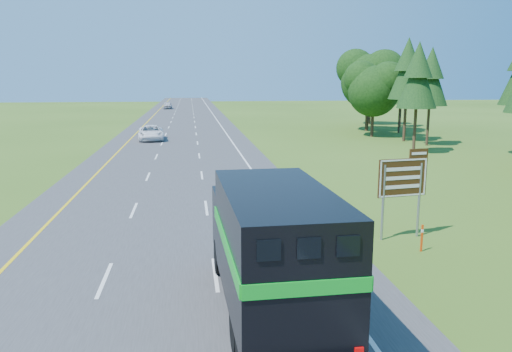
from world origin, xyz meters
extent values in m
cube|color=#38383A|center=(0.00, 50.00, 0.02)|extent=(15.00, 260.00, 0.04)
cube|color=yellow|center=(-5.50, 50.00, 0.04)|extent=(0.15, 260.00, 0.01)
cube|color=white|center=(5.50, 50.00, 0.04)|extent=(0.15, 260.00, 0.01)
cylinder|color=black|center=(2.02, 11.14, 0.62)|extent=(0.40, 1.17, 1.16)
cylinder|color=black|center=(4.24, 11.20, 0.62)|extent=(0.40, 1.17, 1.16)
cylinder|color=black|center=(2.16, 6.06, 0.62)|extent=(0.40, 1.17, 1.16)
cylinder|color=black|center=(4.38, 6.12, 0.62)|extent=(0.40, 1.17, 1.16)
cylinder|color=black|center=(4.41, 4.86, 0.62)|extent=(0.40, 1.17, 1.16)
cube|color=black|center=(3.22, 7.78, 0.75)|extent=(2.77, 8.53, 0.30)
cube|color=black|center=(3.13, 11.06, 1.90)|extent=(2.64, 1.97, 2.01)
cube|color=black|center=(3.10, 12.04, 2.43)|extent=(2.33, 0.13, 0.63)
cube|color=black|center=(3.24, 7.04, 2.35)|extent=(2.81, 6.21, 2.91)
cube|color=#089C1D|center=(3.33, 3.96, 2.50)|extent=(2.64, 0.12, 0.32)
cube|color=#089C1D|center=(1.90, 7.01, 2.50)|extent=(0.21, 6.13, 0.32)
cube|color=#089C1D|center=(4.58, 7.08, 2.50)|extent=(0.21, 6.13, 0.32)
cube|color=black|center=(2.53, 3.94, 3.33)|extent=(0.48, 0.06, 0.42)
cube|color=black|center=(3.33, 3.96, 3.33)|extent=(0.48, 0.06, 0.42)
cube|color=black|center=(4.12, 3.98, 3.33)|extent=(0.48, 0.06, 0.42)
cube|color=#B20505|center=(4.44, 3.99, 1.06)|extent=(0.19, 0.05, 0.15)
imported|color=white|center=(-3.15, 50.33, 0.84)|extent=(3.11, 5.94, 1.59)
imported|color=#B0B0B7|center=(-3.81, 110.22, 0.85)|extent=(1.94, 4.74, 1.61)
cylinder|color=gray|center=(8.87, 13.93, 1.58)|extent=(0.11, 0.11, 3.17)
cylinder|color=gray|center=(10.54, 14.18, 1.58)|extent=(0.11, 0.11, 3.17)
cube|color=#3C210D|center=(9.70, 14.05, 2.59)|extent=(2.20, 0.39, 1.58)
cube|color=#3C210D|center=(10.38, 14.16, 3.57)|extent=(0.84, 0.19, 0.38)
cube|color=white|center=(9.71, 14.02, 2.59)|extent=(2.09, 0.32, 1.52)
cube|color=#EA3C0C|center=(9.86, 12.37, 0.54)|extent=(0.08, 0.04, 1.07)
cube|color=white|center=(9.86, 12.37, 0.83)|extent=(0.09, 0.05, 0.12)
camera|label=1|loc=(1.10, -5.03, 6.54)|focal=35.00mm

